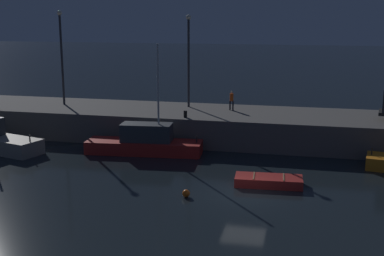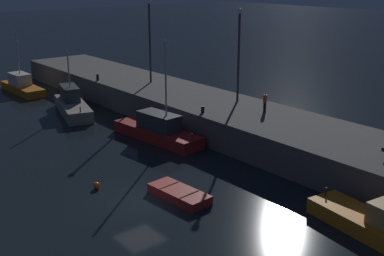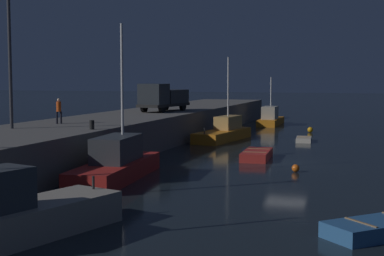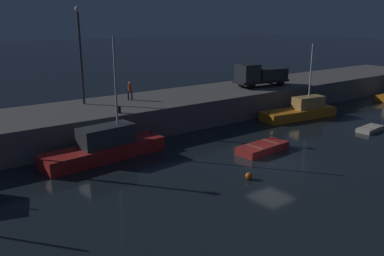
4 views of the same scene
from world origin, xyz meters
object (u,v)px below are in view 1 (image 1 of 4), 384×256
Objects in this scene: mooring_buoy_mid at (186,193)px; lamp_post_west at (61,50)px; dockworker at (232,99)px; lamp_post_east at (189,54)px; dinghy_orange_near at (269,181)px; fishing_boat_orange at (145,142)px; bollard_central at (185,114)px.

mooring_buoy_mid is 0.05× the size of lamp_post_west.
dockworker is (15.20, 0.53, -3.89)m from lamp_post_west.
lamp_post_west is 11.35m from lamp_post_east.
dockworker is (-4.27, 12.12, 3.01)m from dinghy_orange_near.
dinghy_orange_near is 23.69m from lamp_post_west.
fishing_boat_orange is 10.18m from mooring_buoy_mid.
lamp_post_west is 1.05× the size of lamp_post_east.
mooring_buoy_mid is at bearing -58.23° from fishing_boat_orange.
lamp_post_west is (-15.04, 14.77, 6.96)m from mooring_buoy_mid.
fishing_boat_orange is at bearing -101.94° from lamp_post_east.
dockworker is 3.09× the size of bollard_central.
lamp_post_east is at bearing 100.64° from bollard_central.
lamp_post_east is at bearing 122.37° from dinghy_orange_near.
dockworker is (0.16, 15.29, 3.07)m from mooring_buoy_mid.
lamp_post_west is 15.70m from dockworker.
mooring_buoy_mid is 0.83× the size of bollard_central.
mooring_buoy_mid is at bearing -76.83° from lamp_post_east.
bollard_central is at bearing 131.83° from dinghy_orange_near.
fishing_boat_orange is 11.22m from dinghy_orange_near.
bollard_central is at bearing 47.36° from fishing_boat_orange.
fishing_boat_orange is at bearing 150.80° from dinghy_orange_near.
dinghy_orange_near is 16.72m from lamp_post_east.
fishing_boat_orange reaches higher than dockworker.
bollard_central is (-2.87, 11.33, 2.41)m from mooring_buoy_mid.
lamp_post_east is at bearing 168.36° from dockworker.
mooring_buoy_mid is (5.35, -8.63, -0.63)m from fishing_boat_orange.
fishing_boat_orange is 1.12× the size of lamp_post_east.
dockworker is at bearing 109.39° from dinghy_orange_near.
dinghy_orange_near reaches higher than mooring_buoy_mid.
fishing_boat_orange is at bearing -129.61° from dockworker.
fishing_boat_orange is 4.07m from bollard_central.
dinghy_orange_near is at bearing 35.58° from mooring_buoy_mid.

